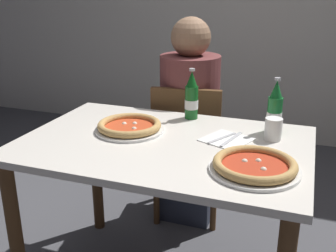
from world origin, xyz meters
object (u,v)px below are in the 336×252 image
(diner_seated, at_px, (189,126))
(pizza_margherita_near, at_px, (129,127))
(napkin_with_cutlery, at_px, (227,139))
(pizza_marinara_far, at_px, (255,166))
(paper_cup, at_px, (273,129))
(beer_bottle_center, at_px, (192,98))
(beer_bottle_left, at_px, (275,110))
(dining_table_main, at_px, (164,166))
(chair_behind_table, at_px, (188,146))

(diner_seated, distance_m, pizza_margherita_near, 0.63)
(napkin_with_cutlery, bearing_deg, pizza_marinara_far, -59.60)
(diner_seated, bearing_deg, paper_cup, -43.64)
(pizza_marinara_far, relative_size, paper_cup, 3.39)
(beer_bottle_center, xyz_separation_m, napkin_with_cutlery, (0.23, -0.23, -0.10))
(diner_seated, height_order, beer_bottle_left, diner_seated)
(paper_cup, bearing_deg, dining_table_main, -158.34)
(napkin_with_cutlery, bearing_deg, chair_behind_table, 122.30)
(chair_behind_table, xyz_separation_m, napkin_with_cutlery, (0.32, -0.51, 0.27))
(diner_seated, distance_m, napkin_with_cutlery, 0.67)
(dining_table_main, bearing_deg, diner_seated, 97.53)
(dining_table_main, distance_m, diner_seated, 0.67)
(pizza_margherita_near, bearing_deg, pizza_marinara_far, -20.90)
(chair_behind_table, xyz_separation_m, diner_seated, (-0.01, 0.05, 0.10))
(beer_bottle_center, distance_m, paper_cup, 0.44)
(napkin_with_cutlery, bearing_deg, beer_bottle_center, 134.41)
(pizza_margherita_near, relative_size, beer_bottle_center, 1.25)
(chair_behind_table, height_order, paper_cup, chair_behind_table)
(diner_seated, bearing_deg, pizza_marinara_far, -59.37)
(dining_table_main, relative_size, chair_behind_table, 1.41)
(chair_behind_table, bearing_deg, beer_bottle_left, 136.64)
(diner_seated, height_order, pizza_margherita_near, diner_seated)
(diner_seated, relative_size, paper_cup, 12.73)
(dining_table_main, relative_size, pizza_marinara_far, 3.73)
(diner_seated, height_order, pizza_marinara_far, diner_seated)
(chair_behind_table, bearing_deg, paper_cup, 130.46)
(dining_table_main, bearing_deg, pizza_marinara_far, -22.08)
(chair_behind_table, xyz_separation_m, pizza_marinara_far, (0.48, -0.77, 0.29))
(diner_seated, bearing_deg, napkin_with_cutlery, -59.27)
(pizza_margherita_near, height_order, pizza_marinara_far, same)
(pizza_margherita_near, distance_m, paper_cup, 0.62)
(dining_table_main, relative_size, pizza_margherita_near, 3.89)
(dining_table_main, bearing_deg, paper_cup, 21.66)
(dining_table_main, height_order, chair_behind_table, chair_behind_table)
(chair_behind_table, relative_size, pizza_marinara_far, 2.64)
(dining_table_main, bearing_deg, beer_bottle_center, 86.48)
(pizza_marinara_far, height_order, beer_bottle_center, beer_bottle_center)
(diner_seated, height_order, napkin_with_cutlery, diner_seated)
(beer_bottle_left, xyz_separation_m, paper_cup, (0.01, -0.09, -0.06))
(dining_table_main, xyz_separation_m, napkin_with_cutlery, (0.25, 0.10, 0.12))
(chair_behind_table, xyz_separation_m, paper_cup, (0.50, -0.44, 0.32))
(pizza_marinara_far, relative_size, beer_bottle_center, 1.30)
(chair_behind_table, bearing_deg, pizza_marinara_far, 113.31)
(diner_seated, xyz_separation_m, beer_bottle_left, (0.51, -0.40, 0.27))
(beer_bottle_center, bearing_deg, chair_behind_table, 109.12)
(diner_seated, xyz_separation_m, paper_cup, (0.51, -0.49, 0.21))
(dining_table_main, relative_size, diner_seated, 0.99)
(beer_bottle_center, relative_size, napkin_with_cutlery, 1.05)
(pizza_margherita_near, xyz_separation_m, pizza_marinara_far, (0.59, -0.22, -0.00))
(beer_bottle_left, height_order, beer_bottle_center, same)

